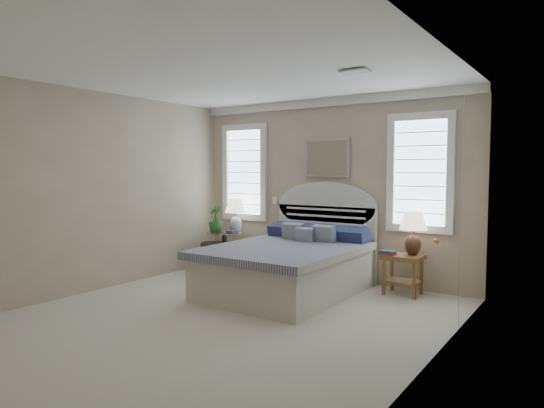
% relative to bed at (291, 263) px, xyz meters
% --- Properties ---
extents(floor, '(4.50, 5.00, 0.01)m').
position_rel_bed_xyz_m(floor, '(0.00, -1.46, -0.39)').
color(floor, '#B6B09B').
rests_on(floor, ground).
extents(ceiling, '(4.50, 5.00, 0.01)m').
position_rel_bed_xyz_m(ceiling, '(0.00, -1.46, 2.31)').
color(ceiling, white).
rests_on(ceiling, wall_back).
extents(wall_back, '(4.50, 0.02, 2.70)m').
position_rel_bed_xyz_m(wall_back, '(0.00, 1.04, 0.96)').
color(wall_back, tan).
rests_on(wall_back, floor).
extents(wall_left, '(0.02, 5.00, 2.70)m').
position_rel_bed_xyz_m(wall_left, '(-2.25, -1.46, 0.96)').
color(wall_left, tan).
rests_on(wall_left, floor).
extents(wall_right, '(0.02, 5.00, 2.70)m').
position_rel_bed_xyz_m(wall_right, '(2.25, -1.46, 0.96)').
color(wall_right, tan).
rests_on(wall_right, floor).
extents(crown_molding, '(4.50, 0.08, 0.12)m').
position_rel_bed_xyz_m(crown_molding, '(0.00, 1.00, 2.25)').
color(crown_molding, white).
rests_on(crown_molding, wall_back).
extents(hvac_vent, '(0.30, 0.20, 0.02)m').
position_rel_bed_xyz_m(hvac_vent, '(1.20, -0.66, 2.29)').
color(hvac_vent, '#B2B2B2').
rests_on(hvac_vent, ceiling).
extents(switch_plate, '(0.08, 0.01, 0.12)m').
position_rel_bed_xyz_m(switch_plate, '(-0.95, 1.03, 0.76)').
color(switch_plate, white).
rests_on(switch_plate, wall_back).
extents(window_left, '(0.90, 0.06, 1.60)m').
position_rel_bed_xyz_m(window_left, '(-1.55, 1.02, 1.21)').
color(window_left, silver).
rests_on(window_left, wall_back).
extents(window_right, '(0.90, 0.06, 1.60)m').
position_rel_bed_xyz_m(window_right, '(1.40, 1.02, 1.21)').
color(window_right, silver).
rests_on(window_right, wall_back).
extents(painting, '(0.74, 0.04, 0.58)m').
position_rel_bed_xyz_m(painting, '(0.00, 1.00, 1.43)').
color(painting, silver).
rests_on(painting, wall_back).
extents(closet_door, '(0.02, 1.80, 2.40)m').
position_rel_bed_xyz_m(closet_door, '(2.23, -0.26, 0.81)').
color(closet_door, silver).
rests_on(closet_door, floor).
extents(bed, '(1.72, 2.28, 1.47)m').
position_rel_bed_xyz_m(bed, '(0.00, 0.00, 0.00)').
color(bed, beige).
rests_on(bed, floor).
extents(side_table_left, '(0.56, 0.56, 0.63)m').
position_rel_bed_xyz_m(side_table_left, '(-1.65, 0.59, 0.00)').
color(side_table_left, black).
rests_on(side_table_left, floor).
extents(nightstand_right, '(0.50, 0.40, 0.53)m').
position_rel_bed_xyz_m(nightstand_right, '(1.30, 0.69, 0.00)').
color(nightstand_right, brown).
rests_on(nightstand_right, floor).
extents(floor_pot, '(0.54, 0.54, 0.46)m').
position_rel_bed_xyz_m(floor_pot, '(-1.74, 0.48, -0.16)').
color(floor_pot, black).
rests_on(floor_pot, floor).
extents(lamp_left, '(0.34, 0.34, 0.55)m').
position_rel_bed_xyz_m(lamp_left, '(-1.53, 0.74, 0.58)').
color(lamp_left, white).
rests_on(lamp_left, side_table_left).
extents(lamp_right, '(0.37, 0.37, 0.58)m').
position_rel_bed_xyz_m(lamp_right, '(1.40, 0.76, 0.50)').
color(lamp_right, black).
rests_on(lamp_right, nightstand_right).
extents(potted_plant, '(0.29, 0.29, 0.43)m').
position_rel_bed_xyz_m(potted_plant, '(-1.75, 0.49, 0.46)').
color(potted_plant, '#2D702D').
rests_on(potted_plant, side_table_left).
extents(books_left, '(0.18, 0.15, 0.04)m').
position_rel_bed_xyz_m(books_left, '(-1.43, 0.52, 0.27)').
color(books_left, maroon).
rests_on(books_left, side_table_left).
extents(books_right, '(0.21, 0.16, 0.06)m').
position_rel_bed_xyz_m(books_right, '(1.13, 0.59, 0.17)').
color(books_right, maroon).
rests_on(books_right, nightstand_right).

